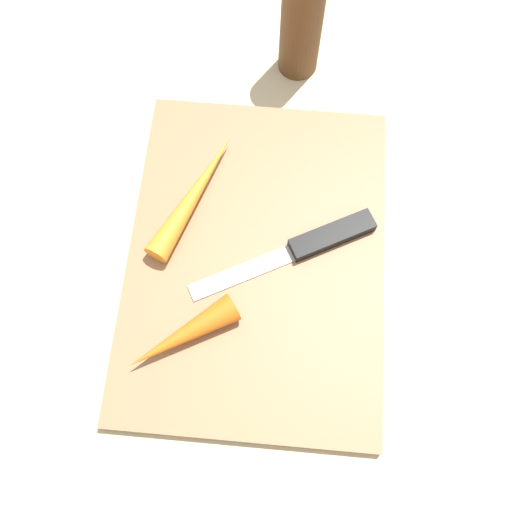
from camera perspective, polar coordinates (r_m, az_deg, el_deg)
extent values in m
plane|color=#C6B793|center=(0.58, 0.00, -0.41)|extent=(1.40, 1.40, 0.00)
cube|color=#99704C|center=(0.57, 0.00, -0.21)|extent=(0.36, 0.26, 0.01)
cube|color=#B7B7BC|center=(0.56, -1.47, -1.77)|extent=(0.07, 0.11, 0.00)
cube|color=black|center=(0.57, 7.79, 2.13)|extent=(0.06, 0.09, 0.01)
cone|color=orange|center=(0.58, -6.30, 6.33)|extent=(0.15, 0.08, 0.03)
cone|color=orange|center=(0.53, -7.54, -8.08)|extent=(0.09, 0.11, 0.03)
cylinder|color=brown|center=(0.65, 4.69, 22.74)|extent=(0.05, 0.05, 0.14)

